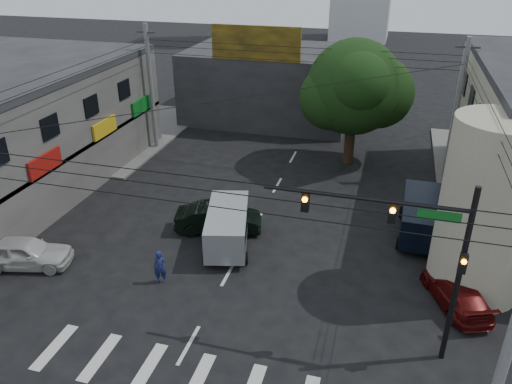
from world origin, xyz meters
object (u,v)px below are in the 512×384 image
at_px(maroon_sedan, 456,292).
at_px(traffic_officer, 160,268).
at_px(white_compact, 25,253).
at_px(silver_minivan, 228,229).
at_px(utility_pole_far_left, 151,89).
at_px(dark_sedan, 218,218).
at_px(street_tree, 354,87).
at_px(utility_pole_far_right, 456,112).
at_px(navy_van, 420,218).
at_px(traffic_gantry, 413,243).

xyz_separation_m(maroon_sedan, traffic_officer, (-12.95, -2.04, 0.21)).
bearing_deg(white_compact, silver_minivan, -78.46).
distance_m(utility_pole_far_left, dark_sedan, 14.13).
bearing_deg(silver_minivan, utility_pole_far_left, 25.32).
xyz_separation_m(street_tree, white_compact, (-13.64, -17.07, -4.73)).
xyz_separation_m(dark_sedan, silver_minivan, (0.96, -1.31, 0.25)).
relative_size(utility_pole_far_right, traffic_officer, 5.53).
height_order(maroon_sedan, silver_minivan, silver_minivan).
distance_m(dark_sedan, silver_minivan, 1.65).
distance_m(utility_pole_far_right, silver_minivan, 16.68).
height_order(utility_pole_far_right, silver_minivan, utility_pole_far_right).
relative_size(dark_sedan, white_compact, 1.04).
distance_m(navy_van, traffic_officer, 13.82).
height_order(utility_pole_far_left, utility_pole_far_right, same).
relative_size(utility_pole_far_right, navy_van, 1.78).
xyz_separation_m(street_tree, utility_pole_far_left, (-14.50, -1.00, -0.87)).
xyz_separation_m(maroon_sedan, navy_van, (-1.45, 5.60, 0.40)).
bearing_deg(white_compact, street_tree, -53.23).
xyz_separation_m(utility_pole_far_right, dark_sedan, (-12.26, -10.42, -3.84)).
bearing_deg(navy_van, utility_pole_far_left, 69.23).
relative_size(street_tree, traffic_officer, 5.23).
bearing_deg(traffic_officer, white_compact, 161.53).
relative_size(navy_van, traffic_officer, 3.11).
height_order(dark_sedan, white_compact, dark_sedan).
relative_size(street_tree, silver_minivan, 1.72).
xyz_separation_m(navy_van, traffic_officer, (-11.51, -7.64, -0.19)).
height_order(maroon_sedan, navy_van, navy_van).
bearing_deg(street_tree, utility_pole_far_left, -176.05).
distance_m(maroon_sedan, silver_minivan, 11.15).
bearing_deg(maroon_sedan, utility_pole_far_left, -55.51).
relative_size(silver_minivan, traffic_officer, 3.04).
relative_size(street_tree, navy_van, 1.68).
height_order(dark_sedan, traffic_officer, traffic_officer).
relative_size(utility_pole_far_left, dark_sedan, 1.88).
bearing_deg(traffic_officer, navy_van, 10.95).
bearing_deg(navy_van, dark_sedan, 104.95).
xyz_separation_m(white_compact, navy_van, (18.38, 8.14, 0.28)).
bearing_deg(utility_pole_far_right, white_compact, -141.41).
bearing_deg(traffic_officer, traffic_gantry, -30.35).
relative_size(utility_pole_far_right, dark_sedan, 1.88).
height_order(white_compact, silver_minivan, silver_minivan).
relative_size(utility_pole_far_left, silver_minivan, 1.82).
bearing_deg(street_tree, traffic_gantry, -78.01).
xyz_separation_m(white_compact, silver_minivan, (8.84, 4.34, 0.27)).
xyz_separation_m(traffic_gantry, utility_pole_far_left, (-18.32, 17.00, -0.23)).
bearing_deg(dark_sedan, traffic_gantry, -138.31).
xyz_separation_m(street_tree, navy_van, (4.74, -8.93, -4.45)).
bearing_deg(maroon_sedan, silver_minivan, -31.62).
distance_m(street_tree, utility_pole_far_right, 6.63).
bearing_deg(street_tree, navy_van, -62.01).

